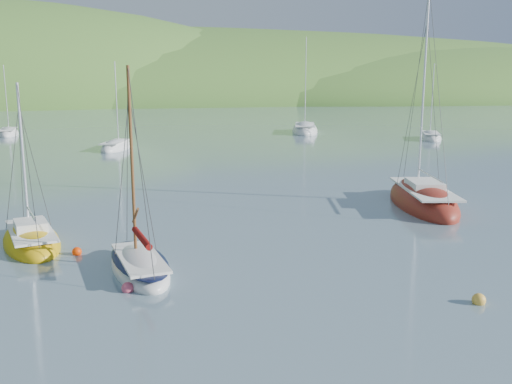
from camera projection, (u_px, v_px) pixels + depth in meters
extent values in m
plane|color=slate|center=(316.00, 317.00, 17.35)|extent=(700.00, 700.00, 0.00)
ellipsoid|color=#38732C|center=(147.00, 99.00, 180.06)|extent=(440.00, 110.00, 44.00)
ellipsoid|color=#38732C|center=(423.00, 98.00, 189.37)|extent=(240.00, 100.00, 34.00)
ellipsoid|color=silver|center=(140.00, 269.00, 21.35)|extent=(2.86, 5.55, 1.29)
cube|color=white|center=(140.00, 258.00, 21.16)|extent=(2.16, 4.31, 0.10)
cylinder|color=brown|center=(132.00, 162.00, 21.13)|extent=(0.12, 0.12, 7.05)
ellipsoid|color=black|center=(139.00, 260.00, 21.27)|extent=(2.81, 5.49, 0.22)
cylinder|color=maroon|center=(142.00, 238.00, 20.50)|extent=(0.69, 2.54, 0.24)
ellipsoid|color=maroon|center=(422.00, 203.00, 32.14)|extent=(4.77, 9.20, 2.41)
cube|color=white|center=(424.00, 189.00, 31.80)|extent=(3.62, 7.15, 0.10)
cylinder|color=white|center=(424.00, 89.00, 31.91)|extent=(0.12, 0.12, 10.95)
cube|color=white|center=(425.00, 184.00, 31.75)|extent=(2.12, 2.74, 0.42)
cylinder|color=white|center=(430.00, 175.00, 30.76)|extent=(0.96, 4.13, 0.09)
ellipsoid|color=#D1A10B|center=(32.00, 243.00, 24.64)|extent=(3.70, 6.11, 1.56)
cube|color=white|center=(31.00, 231.00, 24.43)|extent=(2.81, 4.75, 0.10)
cylinder|color=white|center=(23.00, 157.00, 24.50)|extent=(0.12, 0.12, 6.29)
cube|color=white|center=(31.00, 225.00, 24.38)|extent=(1.62, 1.87, 0.42)
cylinder|color=white|center=(31.00, 213.00, 23.75)|extent=(0.81, 2.67, 0.09)
ellipsoid|color=silver|center=(116.00, 148.00, 56.96)|extent=(4.07, 6.95, 1.79)
cube|color=white|center=(116.00, 142.00, 56.71)|extent=(3.10, 5.40, 0.10)
cylinder|color=white|center=(117.00, 102.00, 56.83)|extent=(0.12, 0.12, 7.88)
ellipsoid|color=silver|center=(305.00, 131.00, 73.67)|extent=(5.74, 9.74, 2.50)
cube|color=white|center=(305.00, 125.00, 73.32)|extent=(4.37, 7.57, 0.10)
cylinder|color=white|center=(306.00, 81.00, 73.48)|extent=(0.12, 0.12, 11.04)
ellipsoid|color=silver|center=(9.00, 134.00, 70.63)|extent=(2.81, 6.67, 1.78)
cube|color=white|center=(8.00, 129.00, 70.39)|extent=(2.11, 5.20, 0.10)
cylinder|color=white|center=(6.00, 97.00, 70.47)|extent=(0.12, 0.12, 7.81)
ellipsoid|color=silver|center=(430.00, 138.00, 65.89)|extent=(4.76, 6.95, 1.79)
cube|color=white|center=(431.00, 133.00, 65.64)|extent=(3.64, 5.39, 0.10)
cylinder|color=white|center=(432.00, 98.00, 65.74)|extent=(0.12, 0.12, 7.89)
sphere|color=gold|center=(479.00, 300.00, 18.32)|extent=(0.44, 0.44, 0.44)
sphere|color=#C8485F|center=(128.00, 288.00, 19.34)|extent=(0.42, 0.42, 0.42)
sphere|color=#ED3503|center=(77.00, 252.00, 23.35)|extent=(0.39, 0.39, 0.39)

